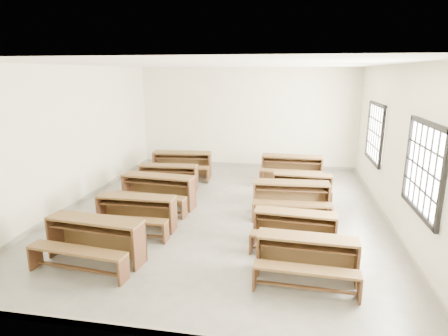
% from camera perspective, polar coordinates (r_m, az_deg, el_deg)
% --- Properties ---
extents(room, '(8.50, 8.50, 3.20)m').
position_cam_1_polar(room, '(8.00, 0.64, 7.93)').
color(room, gray).
rests_on(room, ground).
extents(desk_set_0, '(1.71, 1.01, 0.73)m').
position_cam_1_polar(desk_set_0, '(6.56, -19.19, -9.93)').
color(desk_set_0, brown).
rests_on(desk_set_0, ground).
extents(desk_set_1, '(1.54, 0.81, 0.69)m').
position_cam_1_polar(desk_set_1, '(7.60, -13.31, -6.35)').
color(desk_set_1, brown).
rests_on(desk_set_1, ground).
extents(desk_set_2, '(1.75, 1.02, 0.76)m').
position_cam_1_polar(desk_set_2, '(8.74, -10.08, -3.18)').
color(desk_set_2, brown).
rests_on(desk_set_2, ground).
extents(desk_set_3, '(1.55, 0.87, 0.68)m').
position_cam_1_polar(desk_set_3, '(9.97, -8.49, -1.17)').
color(desk_set_3, brown).
rests_on(desk_set_3, ground).
extents(desk_set_4, '(1.78, 1.05, 0.77)m').
position_cam_1_polar(desk_set_4, '(11.14, -6.42, 0.81)').
color(desk_set_4, brown).
rests_on(desk_set_4, ground).
extents(desk_set_5, '(1.52, 0.84, 0.67)m').
position_cam_1_polar(desk_set_5, '(5.87, 12.50, -12.83)').
color(desk_set_5, brown).
rests_on(desk_set_5, ground).
extents(desk_set_6, '(1.50, 0.86, 0.65)m').
position_cam_1_polar(desk_set_6, '(6.83, 10.71, -8.84)').
color(desk_set_6, brown).
rests_on(desk_set_6, ground).
extents(desk_set_7, '(1.68, 0.93, 0.74)m').
position_cam_1_polar(desk_set_7, '(8.30, 10.17, -4.21)').
color(desk_set_7, brown).
rests_on(desk_set_7, ground).
extents(desk_set_8, '(1.44, 0.80, 0.63)m').
position_cam_1_polar(desk_set_8, '(9.36, 11.82, -2.53)').
color(desk_set_8, brown).
rests_on(desk_set_8, ground).
extents(desk_set_9, '(1.72, 0.94, 0.76)m').
position_cam_1_polar(desk_set_9, '(10.76, 10.27, 0.17)').
color(desk_set_9, brown).
rests_on(desk_set_9, ground).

